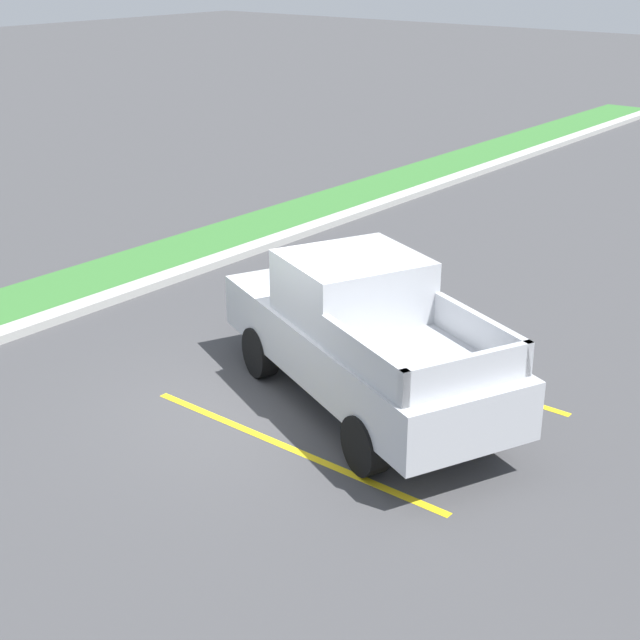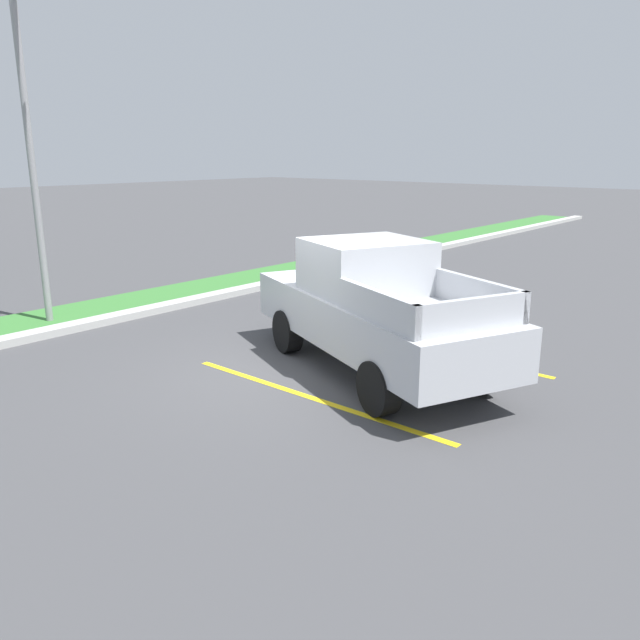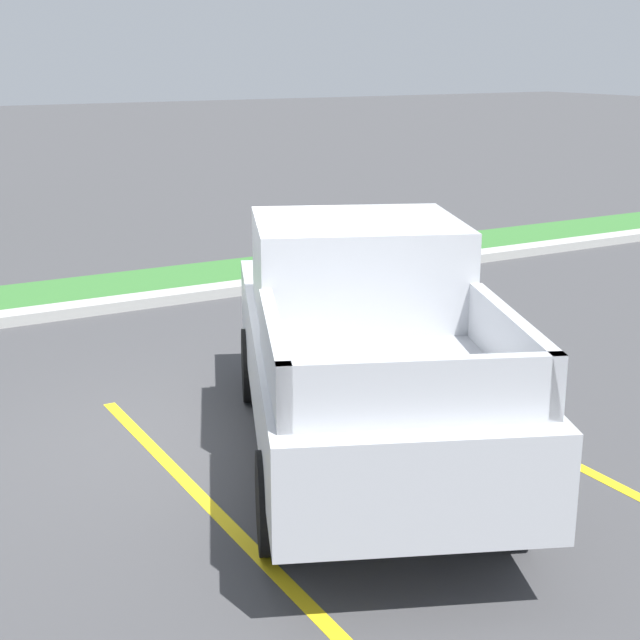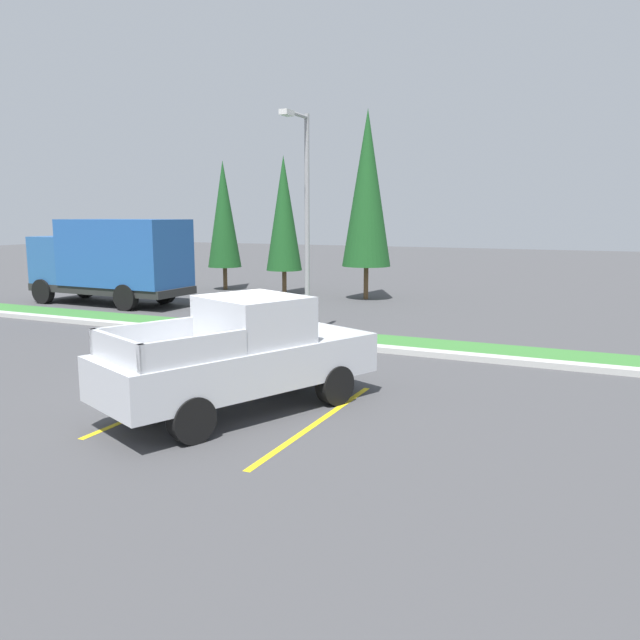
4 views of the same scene
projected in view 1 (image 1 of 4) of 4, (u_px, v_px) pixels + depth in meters
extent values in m
plane|color=#424244|center=(269.00, 407.00, 12.89)|extent=(120.00, 120.00, 0.00)
cube|color=yellow|center=(289.00, 448.00, 11.84)|extent=(0.12, 4.80, 0.01)
cube|color=yellow|center=(423.00, 368.00, 14.06)|extent=(0.12, 4.80, 0.01)
cube|color=#B2B2AD|center=(52.00, 317.00, 15.79)|extent=(56.00, 0.40, 0.15)
cube|color=#387533|center=(15.00, 305.00, 16.45)|extent=(56.00, 1.80, 0.06)
cylinder|color=black|center=(260.00, 352.00, 13.72)|extent=(0.56, 0.81, 0.76)
cylinder|color=black|center=(360.00, 331.00, 14.44)|extent=(0.56, 0.81, 0.76)
cylinder|color=black|center=(365.00, 444.00, 11.17)|extent=(0.56, 0.81, 0.76)
cylinder|color=black|center=(480.00, 414.00, 11.90)|extent=(0.56, 0.81, 0.76)
cube|color=silver|center=(363.00, 347.00, 12.62)|extent=(3.80, 5.53, 0.76)
cube|color=silver|center=(353.00, 286.00, 12.56)|extent=(2.25, 2.16, 0.84)
cube|color=#2D3842|center=(325.00, 265.00, 13.22)|extent=(1.51, 0.69, 0.63)
cube|color=silver|center=(363.00, 358.00, 10.84)|extent=(0.84, 1.79, 0.44)
cube|color=silver|center=(481.00, 332.00, 11.57)|extent=(0.84, 1.79, 0.44)
cube|color=silver|center=(468.00, 373.00, 10.46)|extent=(1.69, 0.80, 0.44)
cube|color=silver|center=(283.00, 304.00, 14.80)|extent=(1.72, 0.86, 0.28)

